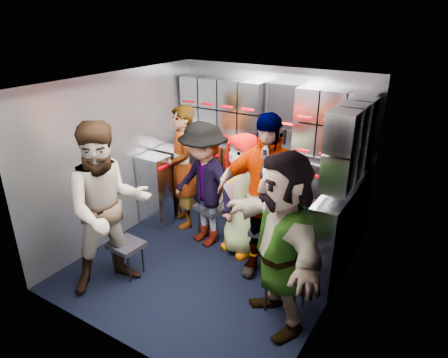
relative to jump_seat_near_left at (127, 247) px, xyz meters
The scene contains 29 objects.
floor 1.04m from the jump_seat_near_left, 46.23° to the left, with size 3.00×3.00×0.00m, color black.
wall_back 2.42m from the jump_seat_near_left, 72.89° to the left, with size 2.80×0.04×2.10m, color gray.
wall_left 1.23m from the jump_seat_near_left, 135.37° to the left, with size 0.04×3.00×2.10m, color gray.
wall_right 2.31m from the jump_seat_near_left, 18.85° to the left, with size 0.04×3.00×2.10m, color gray.
ceiling 2.01m from the jump_seat_near_left, 46.23° to the left, with size 2.80×3.00×0.02m, color silver.
cart_bank_back 2.12m from the jump_seat_near_left, 71.21° to the left, with size 2.68×0.38×0.99m, color #A5AAB5.
cart_bank_left 1.38m from the jump_seat_near_left, 111.85° to the left, with size 0.38×0.76×0.99m, color #A5AAB5.
counter 2.21m from the jump_seat_near_left, 71.21° to the left, with size 2.68×0.42×0.03m, color #B2B4B9.
locker_bank_back 2.45m from the jump_seat_near_left, 71.72° to the left, with size 2.68×0.28×0.82m, color #A5AAB5.
locker_bank_right 2.65m from the jump_seat_near_left, 36.15° to the left, with size 0.28×1.00×0.82m, color #A5AAB5.
right_cabinet 2.34m from the jump_seat_near_left, 34.17° to the left, with size 0.28×1.20×1.00m, color #A5AAB5.
coffee_niche 2.55m from the jump_seat_near_left, 67.91° to the left, with size 0.46×0.16×0.84m, color black, non-canonical shape.
red_latch_strip 2.00m from the jump_seat_near_left, 69.29° to the left, with size 2.60×0.02×0.03m, color #B6000B.
jump_seat_near_left is the anchor object (origin of this frame).
jump_seat_mid_left 1.25m from the jump_seat_near_left, 73.79° to the left, with size 0.45×0.44×0.44m.
jump_seat_center 1.54m from the jump_seat_near_left, 56.58° to the left, with size 0.44×0.42×0.49m.
jump_seat_mid_right 1.62m from the jump_seat_near_left, 38.64° to the left, with size 0.49×0.47×0.50m.
jump_seat_near_right 1.78m from the jump_seat_near_left, 12.89° to the left, with size 0.50×0.49×0.47m.
attendant_standing 1.37m from the jump_seat_near_left, 97.53° to the left, with size 0.61×0.40×1.67m, color black.
attendant_arc_a 0.59m from the jump_seat_near_left, 90.00° to the right, with size 0.88×0.69×1.82m, color black.
attendant_arc_b 1.16m from the jump_seat_near_left, 71.11° to the left, with size 1.02×0.59×1.59m, color black.
attendant_arc_c 1.44m from the jump_seat_near_left, 52.48° to the left, with size 0.74×0.48×1.51m, color black.
attendant_arc_d 1.62m from the jump_seat_near_left, 33.30° to the left, with size 1.09×0.45×1.86m, color black.
attendant_arc_e 1.82m from the jump_seat_near_left, ahead, with size 1.60×0.51×1.72m, color black.
bottle_left 2.13m from the jump_seat_near_left, 80.64° to the left, with size 0.06×0.06×0.23m, color white.
bottle_mid 2.21m from the jump_seat_near_left, 71.66° to the left, with size 0.07×0.07×0.25m, color white.
bottle_right 2.72m from the jump_seat_near_left, 48.62° to the left, with size 0.07×0.07×0.27m, color white.
cup_left 2.08m from the jump_seat_near_left, 94.33° to the left, with size 0.08×0.08×0.10m, color #C7B08C.
cup_right 2.83m from the jump_seat_near_left, 45.15° to the left, with size 0.07×0.07×0.11m, color #C7B08C.
Camera 1 is at (2.22, -3.34, 2.76)m, focal length 32.00 mm.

